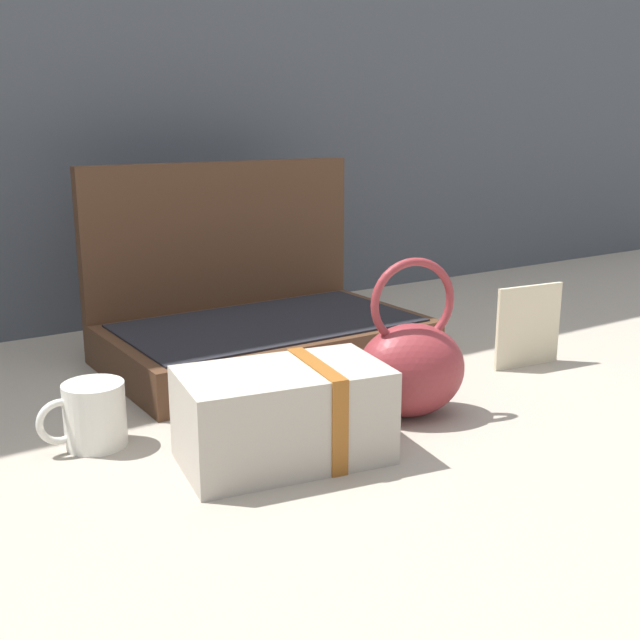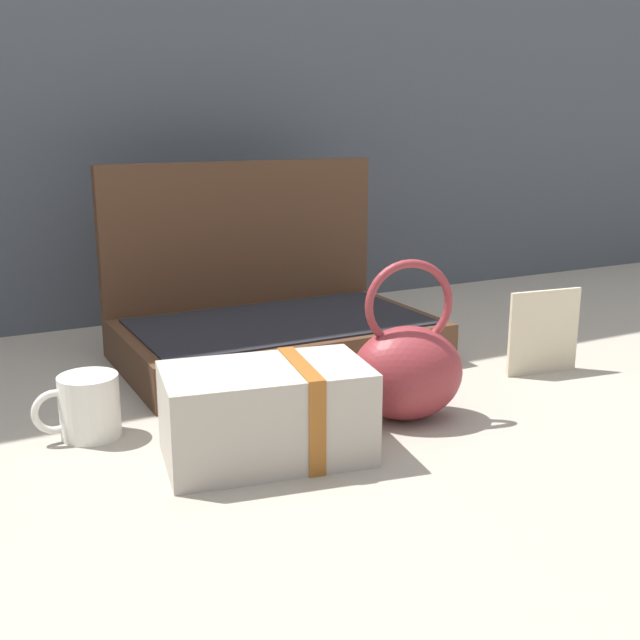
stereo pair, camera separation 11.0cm
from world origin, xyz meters
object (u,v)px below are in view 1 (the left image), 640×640
teal_pouch_handbag (411,366)px  coffee_mug (92,414)px  cream_toiletry_bag (286,414)px  open_suitcase (255,317)px  info_card_left (528,326)px

teal_pouch_handbag → coffee_mug: size_ratio=2.00×
coffee_mug → teal_pouch_handbag: bearing=-19.1°
cream_toiletry_bag → coffee_mug: (-0.18, 0.17, -0.02)m
open_suitcase → info_card_left: open_suitcase is taller
open_suitcase → info_card_left: bearing=-39.6°
open_suitcase → coffee_mug: bearing=-148.3°
cream_toiletry_bag → coffee_mug: cream_toiletry_bag is taller
open_suitcase → cream_toiletry_bag: 0.42m
open_suitcase → teal_pouch_handbag: bearing=-82.5°
cream_toiletry_bag → info_card_left: bearing=10.4°
cream_toiletry_bag → open_suitcase: bearing=66.1°
teal_pouch_handbag → coffee_mug: teal_pouch_handbag is taller
cream_toiletry_bag → info_card_left: size_ratio=1.93×
coffee_mug → info_card_left: bearing=-5.9°
open_suitcase → teal_pouch_handbag: open_suitcase is taller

